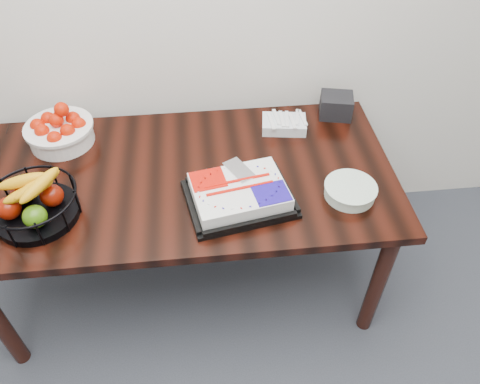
{
  "coord_description": "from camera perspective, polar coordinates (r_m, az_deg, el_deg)",
  "views": [
    {
      "loc": [
        0.09,
        0.52,
        2.1
      ],
      "look_at": [
        0.22,
        1.78,
        0.83
      ],
      "focal_mm": 35.0,
      "sensor_mm": 36.0,
      "label": 1
    }
  ],
  "objects": [
    {
      "name": "table",
      "position": [
        2.06,
        -6.76,
        0.47
      ],
      "size": [
        1.8,
        0.9,
        0.75
      ],
      "color": "black",
      "rests_on": "ground"
    },
    {
      "name": "fruit_basket",
      "position": [
        1.93,
        -23.9,
        -1.18
      ],
      "size": [
        0.34,
        0.34,
        0.18
      ],
      "color": "black",
      "rests_on": "table"
    },
    {
      "name": "cake_tray",
      "position": [
        1.85,
        -0.1,
        -0.24
      ],
      "size": [
        0.46,
        0.39,
        0.09
      ],
      "color": "black",
      "rests_on": "table"
    },
    {
      "name": "fork_bag",
      "position": [
        2.22,
        5.38,
        8.26
      ],
      "size": [
        0.22,
        0.16,
        0.06
      ],
      "color": "silver",
      "rests_on": "table"
    },
    {
      "name": "tangerine_bowl",
      "position": [
        2.25,
        -21.24,
        7.37
      ],
      "size": [
        0.3,
        0.3,
        0.19
      ],
      "color": "white",
      "rests_on": "table"
    },
    {
      "name": "napkin_box",
      "position": [
        2.34,
        11.62,
        10.28
      ],
      "size": [
        0.18,
        0.16,
        0.11
      ],
      "primitive_type": "cube",
      "rotation": [
        0.0,
        0.0,
        -0.22
      ],
      "color": "black",
      "rests_on": "table"
    },
    {
      "name": "plate_stack",
      "position": [
        1.93,
        13.27,
        0.15
      ],
      "size": [
        0.21,
        0.21,
        0.05
      ],
      "color": "white",
      "rests_on": "table"
    }
  ]
}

